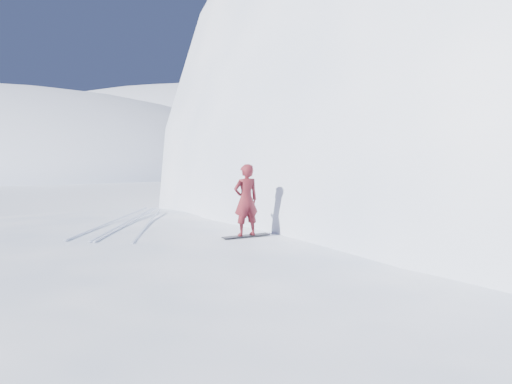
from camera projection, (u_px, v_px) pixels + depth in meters
ground at (68, 366)px, 11.09m from camera, size 400.00×400.00×0.00m
near_ridge at (168, 323)px, 13.69m from camera, size 36.00×28.00×4.80m
peak_shoulder at (452, 229)px, 27.53m from camera, size 28.00×24.00×18.00m
far_ridge_c at (206, 156)px, 127.10m from camera, size 140.00×90.00×36.00m
wind_bumps at (100, 329)px, 13.27m from camera, size 16.00×14.40×1.00m
snowboard at (246, 236)px, 13.51m from camera, size 1.15×1.11×0.02m
snowboarder at (246, 200)px, 13.40m from camera, size 0.83×0.82×1.94m
board_tracks at (129, 221)px, 15.74m from camera, size 2.76×5.95×0.04m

